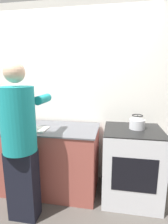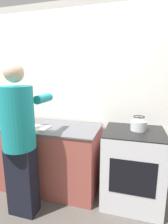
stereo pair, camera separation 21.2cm
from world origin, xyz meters
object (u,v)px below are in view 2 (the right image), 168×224
Objects in this scene: person at (20,137)px; cutting_board at (36,128)px; bowl_prep at (24,119)px; oven at (132,166)px; knife at (31,127)px; kettle at (139,124)px.

person is 0.41m from cutting_board.
bowl_prep is (-0.37, 0.64, 0.01)m from person.
oven is at bearing 24.18° from person.
oven is 1.34m from cutting_board.
bowl_prep is at bearing 176.48° from oven.
cutting_board is at bearing 21.61° from knife.
person is at bearing -155.11° from kettle.
knife is at bearing -144.12° from cutting_board.
person is 7.66× the size of knife.
cutting_board is at bearing -173.84° from oven.
person is at bearing -59.70° from bowl_prep.
cutting_board is 1.32m from kettle.
person is 1.38m from kettle.
bowl_prep is (-1.58, 0.10, 0.48)m from oven.
kettle is at bearing 41.52° from oven.
oven is at bearing -3.52° from bowl_prep.
person is 0.38m from knife.
oven is 0.55m from kettle.
oven reaches higher than cutting_board.
oven is 1.39m from knife.
knife is at bearing -172.57° from oven.
oven is at bearing 6.16° from cutting_board.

